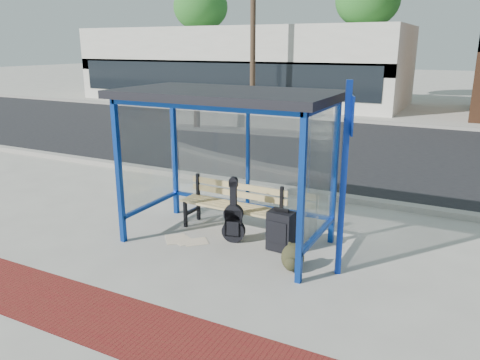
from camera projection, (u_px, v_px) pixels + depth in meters
The scene contains 19 objects.
ground at pixel (227, 241), 7.57m from camera, with size 120.00×120.00×0.00m, color #B2ADA0.
brick_paver_strip at pixel (118, 322), 5.35m from camera, with size 60.00×1.00×0.01m, color maroon.
curb_near at pixel (292, 190), 10.03m from camera, with size 60.00×0.25×0.12m, color gray.
street_asphalt at pixel (352, 148), 14.41m from camera, with size 60.00×10.00×0.00m, color black.
curb_far at pixel (384, 123), 18.75m from camera, with size 60.00×0.25×0.12m, color gray.
far_sidewalk at pixel (392, 118), 20.39m from camera, with size 60.00×4.00×0.01m, color #B2ADA0.
bus_shelter at pixel (228, 113), 7.06m from camera, with size 3.30×1.80×2.42m.
storefront_white at pixel (240, 65), 26.34m from camera, with size 18.00×6.04×4.00m.
tree_left at pixel (201, 8), 31.01m from camera, with size 3.60×3.60×7.03m.
tree_mid at pixel (368, 1), 26.18m from camera, with size 3.60×3.60×7.03m.
utility_pole_west at pixel (253, 20), 20.52m from camera, with size 1.60×0.24×8.00m.
bench at pixel (234, 203), 7.88m from camera, with size 1.86×0.53×0.87m.
guitar_bag at pixel (234, 220), 7.46m from camera, with size 0.39×0.20×1.02m.
suitcase at pixel (281, 231), 7.16m from camera, with size 0.42×0.29×0.69m.
backpack at pixel (292, 258), 6.55m from camera, with size 0.36×0.34×0.39m.
sign_post at pixel (345, 170), 6.11m from camera, with size 0.17×0.32×2.65m.
newspaper_a at pixel (176, 239), 7.66m from camera, with size 0.42×0.33×0.01m, color white.
newspaper_b at pixel (183, 240), 7.60m from camera, with size 0.37×0.29×0.01m, color white.
newspaper_c at pixel (196, 242), 7.55m from camera, with size 0.37×0.29×0.01m, color white.
Camera 1 is at (3.38, -6.13, 3.06)m, focal length 35.00 mm.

